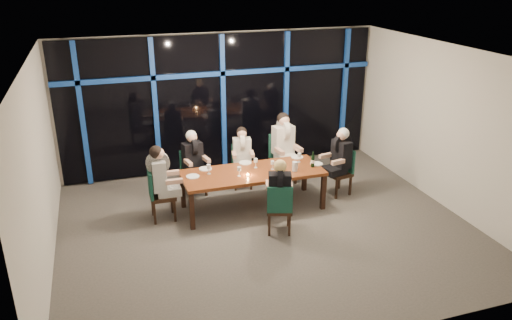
# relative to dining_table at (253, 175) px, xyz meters

# --- Properties ---
(room) EXTENTS (7.04, 7.00, 3.02)m
(room) POSITION_rel_dining_table_xyz_m (0.00, -0.80, 1.34)
(room) COLOR #5B5651
(room) RESTS_ON ground
(window_wall) EXTENTS (6.86, 0.43, 2.94)m
(window_wall) POSITION_rel_dining_table_xyz_m (0.01, 2.13, 0.87)
(window_wall) COLOR black
(window_wall) RESTS_ON ground
(dining_table) EXTENTS (2.60, 1.00, 0.75)m
(dining_table) POSITION_rel_dining_table_xyz_m (0.00, 0.00, 0.00)
(dining_table) COLOR brown
(dining_table) RESTS_ON ground
(chair_far_left) EXTENTS (0.50, 0.50, 0.91)m
(chair_far_left) POSITION_rel_dining_table_xyz_m (-0.94, 1.00, -0.18)
(chair_far_left) COLOR black
(chair_far_left) RESTS_ON ground
(chair_far_mid) EXTENTS (0.47, 0.47, 0.87)m
(chair_far_mid) POSITION_rel_dining_table_xyz_m (0.11, 1.06, -0.19)
(chair_far_mid) COLOR black
(chair_far_mid) RESTS_ON ground
(chair_far_right) EXTENTS (0.53, 0.53, 1.02)m
(chair_far_right) POSITION_rel_dining_table_xyz_m (0.97, 1.05, -0.11)
(chair_far_right) COLOR black
(chair_far_right) RESTS_ON ground
(chair_end_left) EXTENTS (0.45, 0.45, 0.96)m
(chair_end_left) POSITION_rel_dining_table_xyz_m (-1.74, 0.10, -0.15)
(chair_end_left) COLOR black
(chair_end_left) RESTS_ON ground
(chair_end_right) EXTENTS (0.51, 0.51, 0.94)m
(chair_end_right) POSITION_rel_dining_table_xyz_m (1.89, 0.09, -0.16)
(chair_end_right) COLOR black
(chair_end_right) RESTS_ON ground
(chair_near_mid) EXTENTS (0.54, 0.54, 0.92)m
(chair_near_mid) POSITION_rel_dining_table_xyz_m (0.14, -1.05, -0.17)
(chair_near_mid) COLOR black
(chair_near_mid) RESTS_ON ground
(diner_far_left) EXTENTS (0.50, 0.61, 0.88)m
(diner_far_left) POSITION_rel_dining_table_xyz_m (-0.92, 0.93, 0.19)
(diner_far_left) COLOR black
(diner_far_left) RESTS_ON ground
(diner_far_mid) EXTENTS (0.47, 0.58, 0.85)m
(diner_far_mid) POSITION_rel_dining_table_xyz_m (0.09, 0.99, 0.15)
(diner_far_mid) COLOR silver
(diner_far_mid) RESTS_ON ground
(diner_far_right) EXTENTS (0.54, 0.66, 1.00)m
(diner_far_right) POSITION_rel_dining_table_xyz_m (0.98, 0.96, 0.29)
(diner_far_right) COLOR silver
(diner_far_right) RESTS_ON ground
(diner_end_left) EXTENTS (0.60, 0.48, 0.93)m
(diner_end_left) POSITION_rel_dining_table_xyz_m (-1.66, 0.10, 0.23)
(diner_end_left) COLOR black
(diner_end_left) RESTS_ON ground
(diner_end_right) EXTENTS (0.62, 0.52, 0.91)m
(diner_end_right) POSITION_rel_dining_table_xyz_m (1.82, 0.07, 0.21)
(diner_end_right) COLOR black
(diner_end_right) RESTS_ON ground
(diner_near_mid) EXTENTS (0.55, 0.62, 0.89)m
(diner_near_mid) POSITION_rel_dining_table_xyz_m (0.16, -0.98, 0.19)
(diner_near_mid) COLOR black
(diner_near_mid) RESTS_ON ground
(plate_far_left) EXTENTS (0.24, 0.24, 0.01)m
(plate_far_left) POSITION_rel_dining_table_xyz_m (-0.81, 0.37, 0.08)
(plate_far_left) COLOR white
(plate_far_left) RESTS_ON dining_table
(plate_far_mid) EXTENTS (0.24, 0.24, 0.01)m
(plate_far_mid) POSITION_rel_dining_table_xyz_m (-0.01, 0.43, 0.08)
(plate_far_mid) COLOR white
(plate_far_mid) RESTS_ON dining_table
(plate_far_right) EXTENTS (0.24, 0.24, 0.01)m
(plate_far_right) POSITION_rel_dining_table_xyz_m (1.05, 0.40, 0.08)
(plate_far_right) COLOR white
(plate_far_right) RESTS_ON dining_table
(plate_end_left) EXTENTS (0.24, 0.24, 0.01)m
(plate_end_left) POSITION_rel_dining_table_xyz_m (-1.10, 0.09, 0.08)
(plate_end_left) COLOR white
(plate_end_left) RESTS_ON dining_table
(plate_end_right) EXTENTS (0.24, 0.24, 0.01)m
(plate_end_right) POSITION_rel_dining_table_xyz_m (1.26, -0.04, 0.08)
(plate_end_right) COLOR white
(plate_end_right) RESTS_ON dining_table
(plate_near_mid) EXTENTS (0.24, 0.24, 0.01)m
(plate_near_mid) POSITION_rel_dining_table_xyz_m (0.34, -0.44, 0.08)
(plate_near_mid) COLOR white
(plate_near_mid) RESTS_ON dining_table
(wine_bottle) EXTENTS (0.07, 0.07, 0.31)m
(wine_bottle) POSITION_rel_dining_table_xyz_m (1.14, -0.14, 0.19)
(wine_bottle) COLOR black
(wine_bottle) RESTS_ON dining_table
(water_pitcher) EXTENTS (0.11, 0.10, 0.18)m
(water_pitcher) POSITION_rel_dining_table_xyz_m (0.75, -0.22, 0.16)
(water_pitcher) COLOR silver
(water_pitcher) RESTS_ON dining_table
(tea_light) EXTENTS (0.05, 0.05, 0.03)m
(tea_light) POSITION_rel_dining_table_xyz_m (-0.14, -0.16, 0.08)
(tea_light) COLOR #FCA84B
(tea_light) RESTS_ON dining_table
(wine_glass_a) EXTENTS (0.07, 0.07, 0.18)m
(wine_glass_a) POSITION_rel_dining_table_xyz_m (-0.30, -0.13, 0.20)
(wine_glass_a) COLOR silver
(wine_glass_a) RESTS_ON dining_table
(wine_glass_b) EXTENTS (0.07, 0.07, 0.18)m
(wine_glass_b) POSITION_rel_dining_table_xyz_m (0.11, 0.15, 0.20)
(wine_glass_b) COLOR silver
(wine_glass_b) RESTS_ON dining_table
(wine_glass_c) EXTENTS (0.06, 0.06, 0.17)m
(wine_glass_c) POSITION_rel_dining_table_xyz_m (0.38, -0.02, 0.19)
(wine_glass_c) COLOR silver
(wine_glass_c) RESTS_ON dining_table
(wine_glass_d) EXTENTS (0.07, 0.07, 0.18)m
(wine_glass_d) POSITION_rel_dining_table_xyz_m (-0.79, 0.13, 0.20)
(wine_glass_d) COLOR silver
(wine_glass_d) RESTS_ON dining_table
(wine_glass_e) EXTENTS (0.07, 0.07, 0.18)m
(wine_glass_e) POSITION_rel_dining_table_xyz_m (0.99, 0.16, 0.20)
(wine_glass_e) COLOR silver
(wine_glass_e) RESTS_ON dining_table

